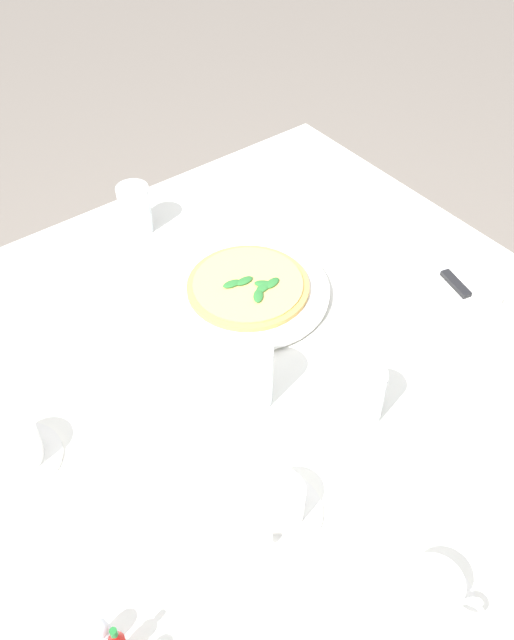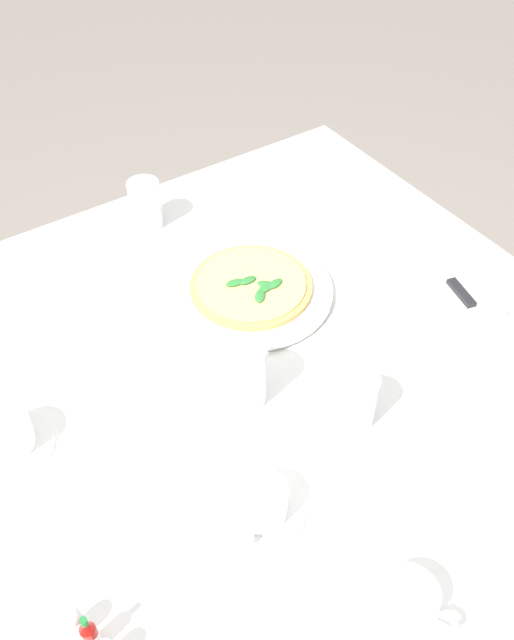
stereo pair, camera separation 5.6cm
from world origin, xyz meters
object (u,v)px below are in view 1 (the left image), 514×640
at_px(coffee_cup_near_right, 278,503).
at_px(water_glass_back_corner, 363,397).
at_px(coffee_cup_far_left, 15,448).
at_px(napkin_folded, 440,274).
at_px(water_glass_left_edge, 135,212).
at_px(water_glass_right_edge, 250,378).
at_px(pizza, 248,286).
at_px(coffee_cup_center_back, 431,593).
at_px(pizza_plate, 248,291).
at_px(dinner_knife, 440,268).
at_px(salt_shaker, 102,635).

relative_size(coffee_cup_near_right, water_glass_back_corner, 1.27).
bearing_deg(coffee_cup_far_left, napkin_folded, -97.50).
height_order(coffee_cup_near_right, water_glass_left_edge, water_glass_left_edge).
height_order(water_glass_back_corner, water_glass_right_edge, water_glass_right_edge).
height_order(pizza, water_glass_right_edge, water_glass_right_edge).
height_order(coffee_cup_center_back, water_glass_back_corner, water_glass_back_corner).
height_order(pizza_plate, coffee_cup_far_left, coffee_cup_far_left).
xyz_separation_m(pizza_plate, water_glass_left_edge, (0.30, 0.06, 0.03)).
bearing_deg(dinner_knife, water_glass_right_edge, 105.41).
relative_size(coffee_cup_center_back, water_glass_left_edge, 1.25).
bearing_deg(pizza, coffee_cup_near_right, 148.32).
height_order(pizza_plate, salt_shaker, salt_shaker).
bearing_deg(napkin_folded, coffee_cup_far_left, 97.56).
relative_size(water_glass_left_edge, water_glass_right_edge, 0.88).
bearing_deg(water_glass_back_corner, water_glass_left_edge, 3.39).
xyz_separation_m(coffee_cup_far_left, water_glass_back_corner, (-0.25, -0.47, 0.02)).
height_order(coffee_cup_far_left, water_glass_back_corner, water_glass_back_corner).
relative_size(pizza_plate, napkin_folded, 1.25).
distance_m(coffee_cup_near_right, water_glass_left_edge, 0.72).
xyz_separation_m(pizza_plate, napkin_folded, (-0.19, -0.32, -0.00)).
relative_size(water_glass_left_edge, dinner_knife, 0.54).
relative_size(water_glass_right_edge, napkin_folded, 0.48).
distance_m(water_glass_left_edge, napkin_folded, 0.63).
distance_m(pizza, water_glass_left_edge, 0.31).
xyz_separation_m(pizza, salt_shaker, (-0.40, 0.52, 0.00)).
xyz_separation_m(water_glass_right_edge, dinner_knife, (0.01, -0.47, -0.03)).
bearing_deg(salt_shaker, pizza_plate, -52.76).
bearing_deg(coffee_cup_center_back, pizza_plate, -15.19).
distance_m(coffee_cup_far_left, coffee_cup_center_back, 0.62).
xyz_separation_m(coffee_cup_center_back, coffee_cup_near_right, (0.22, 0.08, -0.00)).
height_order(pizza, water_glass_back_corner, water_glass_back_corner).
xyz_separation_m(coffee_cup_far_left, water_glass_left_edge, (0.38, -0.43, 0.01)).
bearing_deg(water_glass_back_corner, water_glass_right_edge, 42.11).
xyz_separation_m(coffee_cup_near_right, napkin_folded, (0.20, -0.56, -0.02)).
xyz_separation_m(pizza_plate, water_glass_back_corner, (-0.33, 0.02, 0.03)).
distance_m(water_glass_left_edge, dinner_knife, 0.62).
distance_m(water_glass_left_edge, water_glass_right_edge, 0.51).
height_order(coffee_cup_near_right, water_glass_back_corner, water_glass_back_corner).
height_order(pizza_plate, dinner_knife, dinner_knife).
relative_size(pizza_plate, dinner_knife, 1.59).
xyz_separation_m(napkin_folded, dinner_knife, (0.00, -0.00, 0.01)).
bearing_deg(coffee_cup_far_left, pizza, -80.96).
bearing_deg(dinner_knife, pizza, 74.08).
bearing_deg(coffee_cup_near_right, water_glass_right_edge, -26.32).
height_order(coffee_cup_far_left, coffee_cup_near_right, coffee_cup_far_left).
xyz_separation_m(water_glass_right_edge, napkin_folded, (0.01, -0.47, -0.04)).
relative_size(pizza_plate, water_glass_back_corner, 3.02).
bearing_deg(salt_shaker, water_glass_left_edge, -33.28).
xyz_separation_m(pizza_plate, water_glass_right_edge, (-0.20, 0.15, 0.04)).
height_order(water_glass_back_corner, dinner_knife, water_glass_back_corner).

